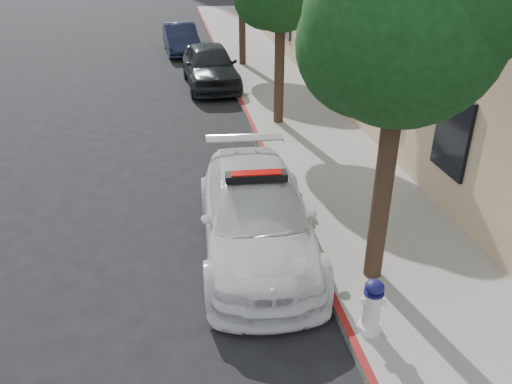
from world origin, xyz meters
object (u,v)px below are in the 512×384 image
object	(u,v)px
parked_car_mid	(210,66)
parked_car_far	(181,39)
fire_hydrant	(372,307)
police_car	(256,215)

from	to	relation	value
parked_car_mid	parked_car_far	distance (m)	6.58
parked_car_mid	fire_hydrant	distance (m)	14.35
parked_car_mid	parked_car_far	world-z (taller)	parked_car_mid
police_car	fire_hydrant	world-z (taller)	police_car
parked_car_mid	fire_hydrant	size ratio (longest dim) A/B	5.42
parked_car_far	parked_car_mid	bearing A→B (deg)	-86.18
police_car	parked_car_mid	size ratio (longest dim) A/B	1.06
parked_car_far	fire_hydrant	world-z (taller)	parked_car_far
parked_car_far	fire_hydrant	size ratio (longest dim) A/B	4.92
police_car	fire_hydrant	size ratio (longest dim) A/B	5.76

